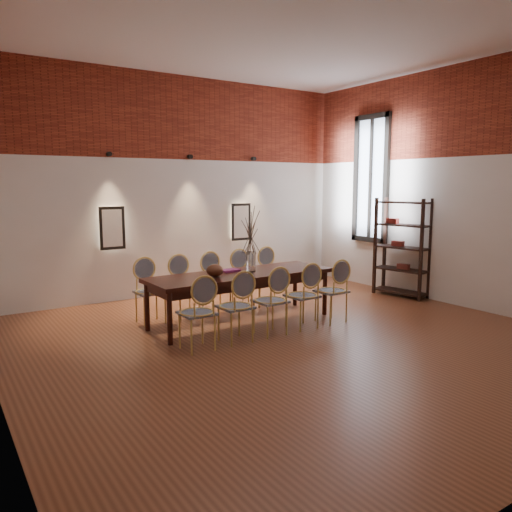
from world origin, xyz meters
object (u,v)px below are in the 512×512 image
chair_near_c (270,301)px  chair_far_c (216,283)px  chair_far_d (246,280)px  book (230,270)px  chair_far_b (185,287)px  chair_far_a (150,292)px  shelving_rack (402,247)px  chair_near_e (331,291)px  dining_table (241,298)px  vase (251,262)px  chair_near_a (197,313)px  chair_far_e (273,276)px  chair_near_b (235,307)px  chair_near_d (302,296)px  bowl (215,270)px

chair_near_c → chair_far_c: (-0.03, 1.47, 0.00)m
chair_far_d → book: bearing=40.4°
chair_far_d → chair_far_b: bearing=0.0°
chair_far_a → chair_far_b: size_ratio=1.00×
shelving_rack → chair_near_e: bearing=-174.0°
dining_table → vase: size_ratio=9.39×
chair_near_a → book: size_ratio=3.62×
chair_far_e → book: size_ratio=3.62×
dining_table → chair_near_e: 1.35m
chair_near_a → chair_far_e: same height
chair_near_b → chair_far_e: (1.66, 1.50, 0.00)m
dining_table → chair_near_d: chair_near_d is taller
vase → dining_table: bearing=-178.9°
chair_near_e → shelving_rack: size_ratio=0.52×
bowl → chair_far_a: bearing=130.9°
book → chair_far_c: bearing=84.3°
chair_near_c → chair_near_a: bearing=-180.0°
chair_near_b → chair_far_a: same height
dining_table → chair_far_e: bearing=33.0°
chair_far_b → bowl: size_ratio=3.92×
chair_far_d → book: size_ratio=3.62×
chair_near_c → chair_far_c: same height
chair_far_c → shelving_rack: bearing=165.4°
vase → chair_far_e: bearing=38.7°
dining_table → book: (-0.07, 0.20, 0.39)m
chair_far_e → book: chair_far_e is taller
dining_table → chair_near_e: bearing=-33.0°
vase → chair_near_d: bearing=-60.9°
chair_near_b → chair_far_a: (-0.59, 1.45, 0.00)m
chair_near_c → bowl: (-0.49, 0.67, 0.37)m
chair_far_b → shelving_rack: shelving_rack is taller
dining_table → chair_far_b: bearing=127.6°
chair_near_b → bowl: 0.78m
chair_near_e → book: 1.54m
chair_far_c → vase: vase is taller
chair_near_b → chair_far_e: 2.24m
chair_far_e → shelving_rack: bearing=158.7°
bowl → chair_near_c: bearing=-54.0°
chair_near_e → chair_far_e: size_ratio=1.00×
chair_far_b → bowl: bearing=96.5°
chair_far_c → shelving_rack: size_ratio=0.52×
chair_near_c → chair_far_d: 1.57m
chair_far_b → chair_far_c: 0.56m
chair_far_c → chair_far_d: bearing=-180.0°
dining_table → chair_near_b: 0.93m
vase → book: vase is taller
chair_far_c → book: (-0.05, -0.54, 0.30)m
bowl → book: bearing=32.3°
dining_table → chair_near_c: (0.01, -0.73, 0.09)m
chair_near_b → chair_far_d: size_ratio=1.00×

